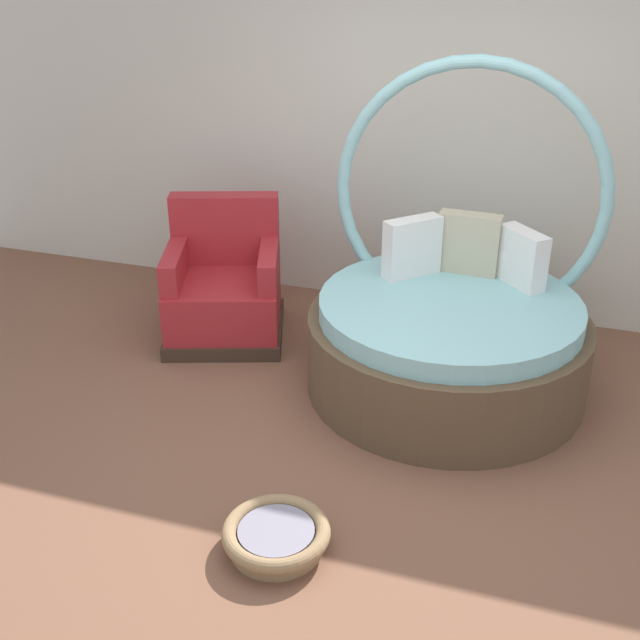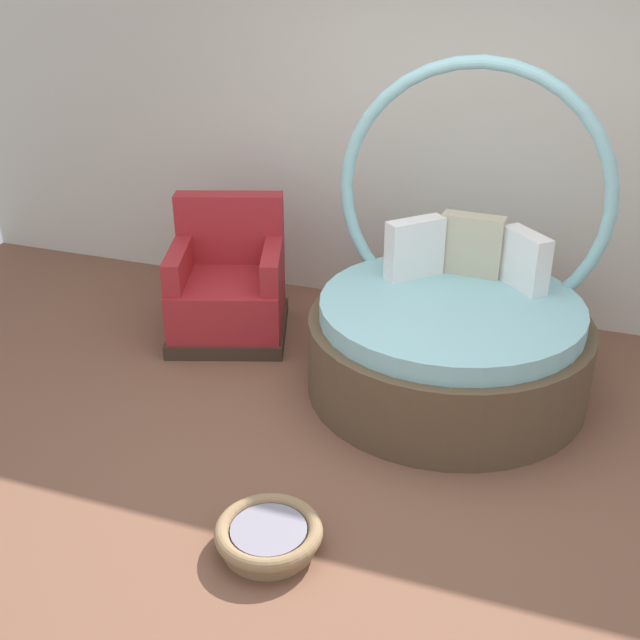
# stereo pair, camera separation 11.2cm
# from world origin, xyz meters

# --- Properties ---
(ground_plane) EXTENTS (8.00, 8.00, 0.02)m
(ground_plane) POSITION_xyz_m (0.00, 0.00, -0.01)
(ground_plane) COLOR brown
(back_wall) EXTENTS (8.00, 0.12, 2.69)m
(back_wall) POSITION_xyz_m (0.00, 2.15, 1.34)
(back_wall) COLOR beige
(back_wall) RESTS_ON ground_plane
(round_daybed) EXTENTS (1.72, 1.72, 1.96)m
(round_daybed) POSITION_xyz_m (0.34, 0.98, 0.40)
(round_daybed) COLOR brown
(round_daybed) RESTS_ON ground_plane
(red_armchair) EXTENTS (1.01, 1.01, 0.94)m
(red_armchair) POSITION_xyz_m (-1.27, 1.19, 0.33)
(red_armchair) COLOR #38281E
(red_armchair) RESTS_ON ground_plane
(pet_basket) EXTENTS (0.51, 0.51, 0.13)m
(pet_basket) POSITION_xyz_m (-0.16, -0.75, 0.07)
(pet_basket) COLOR #8E704C
(pet_basket) RESTS_ON ground_plane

